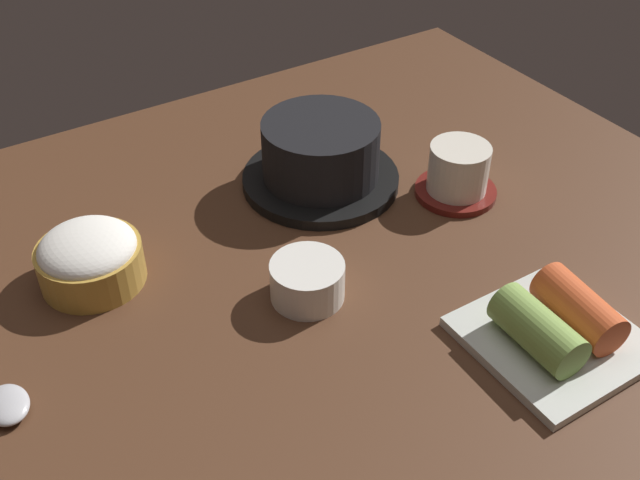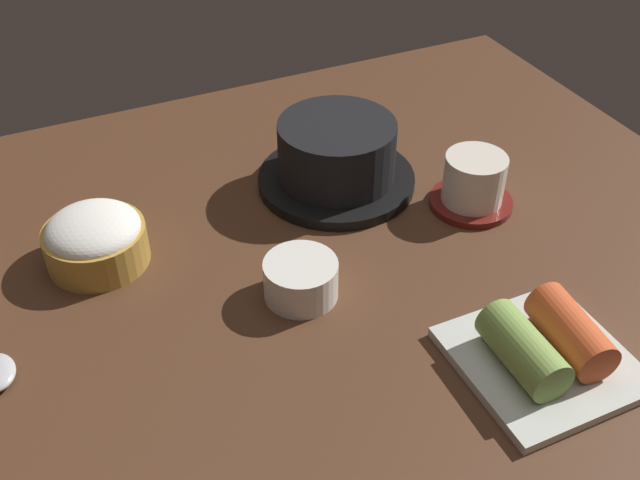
% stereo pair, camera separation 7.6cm
% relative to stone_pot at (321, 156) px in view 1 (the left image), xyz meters
% --- Properties ---
extents(dining_table, '(1.00, 0.76, 0.02)m').
position_rel_stone_pot_xyz_m(dining_table, '(-0.10, -0.10, -0.05)').
color(dining_table, '#4C2D1C').
rests_on(dining_table, ground).
extents(stone_pot, '(0.18, 0.18, 0.08)m').
position_rel_stone_pot_xyz_m(stone_pot, '(0.00, 0.00, 0.00)').
color(stone_pot, black).
rests_on(stone_pot, dining_table).
extents(rice_bowl, '(0.10, 0.10, 0.06)m').
position_rel_stone_pot_xyz_m(rice_bowl, '(-0.28, -0.02, -0.01)').
color(rice_bowl, '#B78C38').
rests_on(rice_bowl, dining_table).
extents(tea_cup_with_saucer, '(0.09, 0.09, 0.06)m').
position_rel_stone_pot_xyz_m(tea_cup_with_saucer, '(0.12, -0.10, -0.01)').
color(tea_cup_with_saucer, maroon).
rests_on(tea_cup_with_saucer, dining_table).
extents(banchan_cup_center, '(0.07, 0.07, 0.04)m').
position_rel_stone_pot_xyz_m(banchan_cup_center, '(-0.11, -0.16, -0.02)').
color(banchan_cup_center, white).
rests_on(banchan_cup_center, dining_table).
extents(kimchi_plate, '(0.15, 0.15, 0.05)m').
position_rel_stone_pot_xyz_m(kimchi_plate, '(0.04, -0.33, -0.02)').
color(kimchi_plate, silver).
rests_on(kimchi_plate, dining_table).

